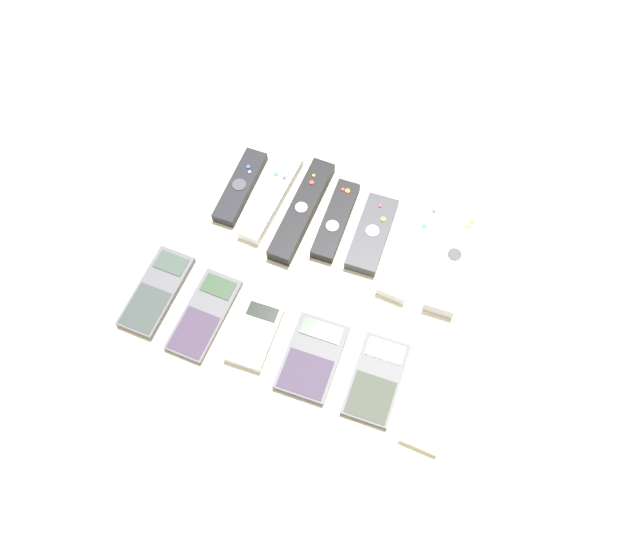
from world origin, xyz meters
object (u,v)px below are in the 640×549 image
(remote_1, at_px, (272,197))
(remote_5, at_px, (412,248))
(remote_0, at_px, (241,187))
(calculator_4, at_px, (376,379))
(remote_4, at_px, (372,234))
(remote_6, at_px, (452,261))
(remote_2, at_px, (302,210))
(calculator_2, at_px, (255,334))
(calculator_3, at_px, (312,357))
(calculator_0, at_px, (157,291))
(calculator_1, at_px, (204,315))
(remote_3, at_px, (336,220))
(calculator_5, at_px, (433,406))

(remote_1, height_order, remote_5, same)
(remote_0, xyz_separation_m, calculator_4, (0.36, -0.24, -0.00))
(remote_4, relative_size, calculator_4, 1.07)
(remote_5, height_order, remote_6, remote_6)
(remote_2, bearing_deg, remote_1, 174.79)
(remote_1, height_order, remote_4, same)
(remote_1, bearing_deg, remote_0, -178.22)
(remote_0, relative_size, calculator_2, 1.39)
(remote_4, relative_size, calculator_3, 1.11)
(remote_0, bearing_deg, remote_4, -2.46)
(remote_4, height_order, calculator_4, remote_4)
(calculator_3, bearing_deg, remote_5, 68.09)
(remote_4, bearing_deg, calculator_0, -144.57)
(calculator_1, height_order, calculator_2, calculator_2)
(remote_0, distance_m, calculator_4, 0.43)
(remote_0, height_order, calculator_1, remote_0)
(remote_2, relative_size, calculator_0, 1.36)
(remote_2, relative_size, calculator_3, 1.54)
(remote_4, xyz_separation_m, calculator_1, (-0.20, -0.25, -0.00))
(calculator_0, distance_m, calculator_2, 0.19)
(remote_6, xyz_separation_m, calculator_0, (-0.44, -0.24, -0.01))
(remote_0, xyz_separation_m, remote_5, (0.33, -0.00, 0.00))
(remote_3, relative_size, calculator_4, 1.13)
(calculator_2, height_order, calculator_4, calculator_2)
(remote_2, height_order, calculator_5, remote_2)
(remote_6, height_order, calculator_2, remote_6)
(remote_1, relative_size, calculator_0, 1.21)
(calculator_2, bearing_deg, calculator_1, 176.03)
(remote_6, xyz_separation_m, calculator_1, (-0.35, -0.25, -0.01))
(remote_0, xyz_separation_m, remote_2, (0.12, -0.00, 0.00))
(remote_5, bearing_deg, calculator_2, -124.09)
(calculator_4, bearing_deg, remote_4, 108.55)
(remote_4, relative_size, remote_6, 0.77)
(remote_4, xyz_separation_m, calculator_3, (-0.01, -0.25, -0.00))
(remote_3, bearing_deg, remote_6, -3.65)
(calculator_3, bearing_deg, remote_1, 123.11)
(remote_3, bearing_deg, calculator_0, -136.54)
(remote_3, height_order, calculator_1, remote_3)
(remote_2, bearing_deg, remote_6, 0.67)
(remote_0, bearing_deg, calculator_2, -61.88)
(remote_1, xyz_separation_m, calculator_3, (0.19, -0.25, -0.00))
(remote_5, relative_size, calculator_1, 1.34)
(remote_1, bearing_deg, remote_3, 1.40)
(remote_4, distance_m, calculator_0, 0.38)
(remote_0, xyz_separation_m, remote_3, (0.19, 0.00, 0.00))
(calculator_5, bearing_deg, remote_2, 143.67)
(remote_4, distance_m, calculator_4, 0.26)
(calculator_5, bearing_deg, remote_1, 147.83)
(calculator_0, height_order, calculator_5, calculator_5)
(remote_6, height_order, calculator_3, remote_6)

